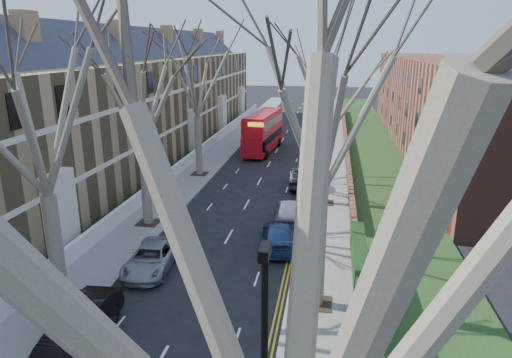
% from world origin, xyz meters
% --- Properties ---
extents(pavement_left, '(3.00, 102.00, 0.12)m').
position_xyz_m(pavement_left, '(-6.00, 39.00, 0.06)').
color(pavement_left, slate).
rests_on(pavement_left, ground).
extents(pavement_right, '(3.00, 102.00, 0.12)m').
position_xyz_m(pavement_right, '(6.00, 39.00, 0.06)').
color(pavement_right, slate).
rests_on(pavement_right, ground).
extents(terrace_left, '(9.70, 78.00, 13.60)m').
position_xyz_m(terrace_left, '(-13.65, 31.00, 5.53)').
color(terrace_left, olive).
rests_on(terrace_left, ground).
extents(flats_right, '(13.97, 54.00, 10.00)m').
position_xyz_m(flats_right, '(17.46, 43.00, 4.98)').
color(flats_right, brown).
rests_on(flats_right, ground).
extents(front_wall_left, '(0.30, 78.00, 1.00)m').
position_xyz_m(front_wall_left, '(-7.65, 31.00, 0.62)').
color(front_wall_left, white).
rests_on(front_wall_left, ground).
extents(grass_verge_right, '(6.00, 102.00, 0.06)m').
position_xyz_m(grass_verge_right, '(10.50, 39.00, 0.15)').
color(grass_verge_right, '#1F3C16').
rests_on(grass_verge_right, ground).
extents(tree_left_mid, '(10.50, 10.50, 14.71)m').
position_xyz_m(tree_left_mid, '(-5.70, 6.00, 9.56)').
color(tree_left_mid, '#756853').
rests_on(tree_left_mid, ground).
extents(tree_left_far, '(10.15, 10.15, 14.22)m').
position_xyz_m(tree_left_far, '(-5.70, 16.00, 9.24)').
color(tree_left_far, '#756853').
rests_on(tree_left_far, ground).
extents(tree_left_dist, '(10.50, 10.50, 14.71)m').
position_xyz_m(tree_left_dist, '(-5.70, 28.00, 9.56)').
color(tree_left_dist, '#756853').
rests_on(tree_left_dist, ground).
extents(tree_right_near, '(10.85, 10.85, 15.20)m').
position_xyz_m(tree_right_near, '(5.70, -6.00, 9.86)').
color(tree_right_near, '#756853').
rests_on(tree_right_near, ground).
extents(tree_right_mid, '(10.50, 10.50, 14.71)m').
position_xyz_m(tree_right_mid, '(5.70, 8.00, 9.56)').
color(tree_right_mid, '#756853').
rests_on(tree_right_mid, ground).
extents(tree_right_far, '(10.15, 10.15, 14.22)m').
position_xyz_m(tree_right_far, '(5.70, 22.00, 9.24)').
color(tree_right_far, '#756853').
rests_on(tree_right_far, ground).
extents(double_decker_bus, '(3.25, 10.19, 4.23)m').
position_xyz_m(double_decker_bus, '(-1.42, 38.43, 2.07)').
color(double_decker_bus, red).
rests_on(double_decker_bus, ground).
extents(car_left_mid, '(2.01, 4.95, 1.60)m').
position_xyz_m(car_left_mid, '(-3.51, 3.82, 0.80)').
color(car_left_mid, black).
rests_on(car_left_mid, ground).
extents(car_left_far, '(2.49, 4.90, 1.33)m').
position_xyz_m(car_left_far, '(-3.06, 10.11, 0.66)').
color(car_left_far, gray).
rests_on(car_left_far, ground).
extents(car_right_near, '(2.57, 5.03, 1.40)m').
position_xyz_m(car_right_near, '(3.24, 14.08, 0.70)').
color(car_right_near, navy).
rests_on(car_right_near, ground).
extents(car_right_mid, '(2.11, 4.55, 1.51)m').
position_xyz_m(car_right_mid, '(3.45, 18.17, 0.75)').
color(car_right_mid, gray).
rests_on(car_right_mid, ground).
extents(car_right_far, '(1.85, 4.90, 1.60)m').
position_xyz_m(car_right_far, '(3.70, 26.06, 0.80)').
color(car_right_far, black).
rests_on(car_right_far, ground).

